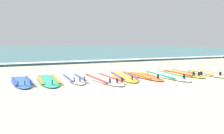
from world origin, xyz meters
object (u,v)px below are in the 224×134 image
Objects in this scene: surfboard_2 at (74,79)px; surfboard_7 at (181,73)px; surfboard_3 at (102,79)px; surfboard_5 at (144,76)px; surfboard_6 at (165,75)px; surfboard_1 at (48,80)px; surfboard_0 at (22,82)px; surfboard_4 at (123,76)px; surfboard_8 at (204,73)px.

surfboard_2 is 3.53m from surfboard_7.
surfboard_3 is (0.74, -0.34, -0.00)m from surfboard_2.
surfboard_6 is at bearing -11.94° from surfboard_5.
surfboard_2 and surfboard_6 have the same top height.
surfboard_0 is at bearing 177.52° from surfboard_1.
surfboard_3 is at bearing 178.54° from surfboard_7.
surfboard_4 is (2.84, -0.24, -0.00)m from surfboard_0.
surfboard_0 is 0.86× the size of surfboard_4.
surfboard_0 is 0.81× the size of surfboard_6.
surfboard_0 is 0.67m from surfboard_1.
surfboard_4 is at bearing 13.71° from surfboard_3.
surfboard_1 is 0.69m from surfboard_2.
surfboard_0 is 3.46m from surfboard_5.
surfboard_1 is 1.17× the size of surfboard_2.
surfboard_1 and surfboard_7 have the same top height.
surfboard_3 and surfboard_6 have the same top height.
surfboard_1 and surfboard_4 have the same top height.
surfboard_5 is 0.81× the size of surfboard_6.
surfboard_7 is (2.02, -0.25, 0.00)m from surfboard_4.
surfboard_0 and surfboard_7 have the same top height.
surfboard_4 is 2.04m from surfboard_7.
surfboard_6 is (1.28, -0.36, -0.00)m from surfboard_4.
surfboard_6 is at bearing -171.75° from surfboard_7.
surfboard_5 is (1.34, -0.03, -0.00)m from surfboard_3.
surfboard_1 is 0.94× the size of surfboard_3.
surfboard_4 is at bearing -5.85° from surfboard_2.
surfboard_2 is 2.11m from surfboard_5.
surfboard_1 is at bearing 171.13° from surfboard_5.
surfboard_0 is at bearing 175.08° from surfboard_4.
surfboard_7 is (1.43, -0.04, 0.00)m from surfboard_5.
surfboard_1 is (0.67, -0.03, -0.00)m from surfboard_0.
surfboard_7 is at bearing 8.25° from surfboard_6.
surfboard_4 is at bearing -5.67° from surfboard_1.
surfboard_3 is 3.54m from surfboard_8.
surfboard_8 is (3.52, -0.33, -0.00)m from surfboard_3.
surfboard_3 is 1.14× the size of surfboard_7.
surfboard_3 is (2.09, -0.43, -0.00)m from surfboard_0.
surfboard_5 is (2.08, -0.37, -0.00)m from surfboard_2.
surfboard_1 is 0.97× the size of surfboard_4.
surfboard_2 is (1.35, -0.09, 0.00)m from surfboard_0.
surfboard_1 is at bearing 164.32° from surfboard_3.
surfboard_4 is 2.82m from surfboard_8.
surfboard_0 is 4.16m from surfboard_6.
surfboard_3 is 1.15× the size of surfboard_8.
surfboard_8 is (4.26, -0.67, -0.00)m from surfboard_2.
surfboard_4 is at bearing 169.49° from surfboard_8.
surfboard_2 is 0.83× the size of surfboard_4.
surfboard_1 is at bearing 170.52° from surfboard_6.
surfboard_3 is 1.03× the size of surfboard_4.
surfboard_0 is 2.85m from surfboard_4.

